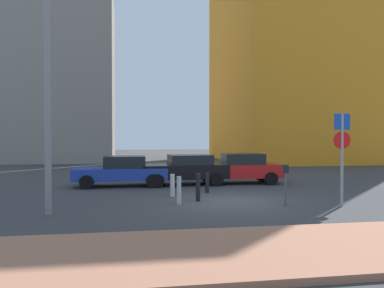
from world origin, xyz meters
TOP-DOWN VIEW (x-y plane):
  - ground_plane at (0.00, 0.00)m, footprint 120.00×120.00m
  - sidewalk_brick at (0.00, -6.41)m, footprint 40.00×3.61m
  - parked_car_blue at (-3.97, 5.28)m, footprint 4.43×1.98m
  - parked_car_black at (-0.84, 5.42)m, footprint 4.29×2.19m
  - parked_car_red at (1.93, 5.50)m, footprint 4.50×2.27m
  - parking_sign_post at (3.51, -1.57)m, footprint 0.60×0.10m
  - parking_meter at (1.61, -1.24)m, footprint 0.18×0.14m
  - street_lamp at (-6.12, -1.42)m, footprint 0.70×0.36m
  - traffic_bollard_near at (-0.36, 2.40)m, footprint 0.16×0.16m
  - traffic_bollard_mid at (-1.94, -0.25)m, footprint 0.16×0.16m
  - traffic_bollard_far at (-1.15, 0.31)m, footprint 0.17×0.17m
  - traffic_bollard_edge at (-1.95, 1.61)m, footprint 0.18×0.18m
  - building_colorful_midrise at (13.38, 24.32)m, footprint 14.22×16.94m
  - building_under_construction at (-10.31, 27.08)m, footprint 10.84×10.43m

SIDE VIEW (x-z plane):
  - ground_plane at x=0.00m, z-range 0.00..0.00m
  - sidewalk_brick at x=0.00m, z-range 0.00..0.14m
  - traffic_bollard_near at x=-0.36m, z-range 0.00..0.86m
  - traffic_bollard_edge at x=-1.95m, z-range 0.00..0.90m
  - traffic_bollard_mid at x=-1.94m, z-range 0.00..0.99m
  - traffic_bollard_far at x=-1.15m, z-range 0.00..1.02m
  - parked_car_blue at x=-3.97m, z-range 0.01..1.47m
  - parked_car_black at x=-0.84m, z-range 0.04..1.52m
  - parked_car_red at x=1.93m, z-range 0.02..1.54m
  - parking_meter at x=1.61m, z-range 0.21..1.63m
  - parking_sign_post at x=3.51m, z-range 0.42..3.62m
  - street_lamp at x=-6.12m, z-range 0.65..9.22m
  - building_under_construction at x=-10.31m, z-range 0.00..16.45m
  - building_colorful_midrise at x=13.38m, z-range 0.00..27.83m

